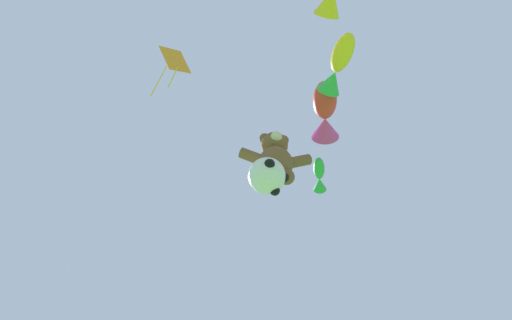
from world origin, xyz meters
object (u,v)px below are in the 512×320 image
soccer_ball_kite (267,176)px  diamond_kite (174,63)px  fish_kite_goldfin (337,68)px  fish_kite_emerald (319,176)px  teddy_bear_kite (275,157)px  fish_kite_crimson (325,114)px

soccer_ball_kite → diamond_kite: bearing=-154.2°
soccer_ball_kite → fish_kite_goldfin: (1.70, -2.28, 2.25)m
soccer_ball_kite → fish_kite_emerald: 3.45m
diamond_kite → fish_kite_goldfin: bearing=-9.9°
teddy_bear_kite → fish_kite_crimson: fish_kite_crimson is taller
fish_kite_emerald → fish_kite_goldfin: (-0.41, -3.88, 0.04)m
fish_kite_crimson → diamond_kite: size_ratio=0.69×
soccer_ball_kite → fish_kite_emerald: fish_kite_emerald is taller
soccer_ball_kite → fish_kite_goldfin: fish_kite_goldfin is taller
teddy_bear_kite → soccer_ball_kite: size_ratio=2.05×
teddy_bear_kite → fish_kite_goldfin: bearing=-61.5°
teddy_bear_kite → diamond_kite: (-3.34, -1.73, 2.00)m
fish_kite_crimson → diamond_kite: 4.97m
fish_kite_goldfin → fish_kite_emerald: bearing=83.9°
fish_kite_crimson → fish_kite_goldfin: size_ratio=1.20×
fish_kite_emerald → fish_kite_goldfin: fish_kite_goldfin is taller
fish_kite_emerald → soccer_ball_kite: bearing=-142.9°
soccer_ball_kite → fish_kite_crimson: (1.82, -0.61, 2.59)m
teddy_bear_kite → soccer_ball_kite: (-0.31, -0.27, -1.25)m
soccer_ball_kite → fish_kite_crimson: bearing=-18.5°
diamond_kite → fish_kite_emerald: bearing=30.8°
teddy_bear_kite → soccer_ball_kite: teddy_bear_kite is taller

